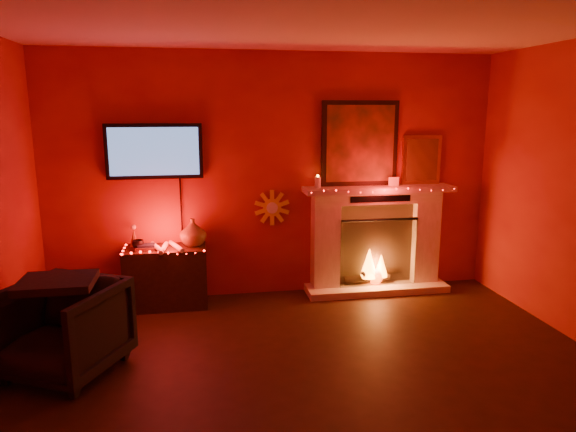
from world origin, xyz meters
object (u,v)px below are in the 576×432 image
fireplace (375,229)px  tv (154,152)px  console_table (168,272)px  armchair (63,329)px  sunburst_clock (272,208)px

fireplace → tv: 2.61m
console_table → armchair: size_ratio=1.15×
tv → sunburst_clock: 1.41m
sunburst_clock → armchair: 2.53m
fireplace → sunburst_clock: fireplace is taller
tv → sunburst_clock: size_ratio=3.10×
fireplace → armchair: bearing=-154.7°
tv → console_table: bearing=-64.5°
armchair → tv: bearing=94.3°
tv → sunburst_clock: tv is taller
fireplace → console_table: 2.38m
fireplace → tv: (-2.44, 0.06, 0.92)m
console_table → tv: bearing=115.5°
tv → console_table: 1.29m
fireplace → tv: bearing=178.5°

